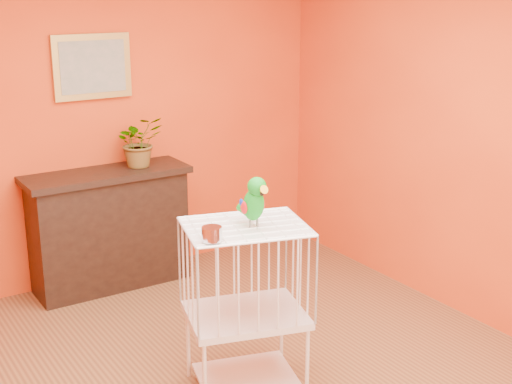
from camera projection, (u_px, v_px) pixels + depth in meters
room_shell at (242, 139)px, 3.75m from camera, size 4.50×4.50×4.50m
console_cabinet at (109, 229)px, 5.69m from camera, size 1.29×0.46×0.96m
potted_plant at (137, 146)px, 5.70m from camera, size 0.37×0.41×0.32m
framed_picture at (92, 67)px, 5.49m from camera, size 0.62×0.04×0.50m
birdcage at (246, 307)px, 4.19m from camera, size 0.80×0.69×1.05m
feed_cup at (212, 234)px, 3.79m from camera, size 0.11×0.11×0.08m
parrot at (254, 201)px, 3.99m from camera, size 0.14×0.27×0.30m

